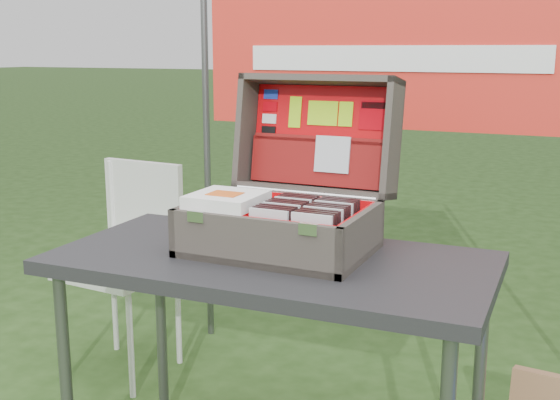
% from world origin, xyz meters
% --- Properties ---
extents(table, '(1.24, 0.65, 0.77)m').
position_xyz_m(table, '(-0.04, 0.08, 0.38)').
color(table, '#2D2D2F').
rests_on(table, ground).
extents(table_top, '(1.24, 0.65, 0.04)m').
position_xyz_m(table_top, '(-0.04, 0.08, 0.75)').
color(table_top, '#2D2D2F').
rests_on(table_top, ground).
extents(table_leg_fl, '(0.04, 0.04, 0.73)m').
position_xyz_m(table_leg_fl, '(-0.60, -0.17, 0.36)').
color(table_leg_fl, '#59595B').
rests_on(table_leg_fl, ground).
extents(table_leg_bl, '(0.04, 0.04, 0.73)m').
position_xyz_m(table_leg_bl, '(-0.60, 0.33, 0.36)').
color(table_leg_bl, '#59595B').
rests_on(table_leg_bl, ground).
extents(table_leg_br, '(0.04, 0.04, 0.73)m').
position_xyz_m(table_leg_br, '(0.51, 0.33, 0.36)').
color(table_leg_br, '#59595B').
rests_on(table_leg_br, ground).
extents(suitcase, '(0.51, 0.52, 0.48)m').
position_xyz_m(suitcase, '(-0.04, 0.19, 1.01)').
color(suitcase, '#5D5349').
rests_on(suitcase, table).
extents(suitcase_base_bottom, '(0.51, 0.36, 0.02)m').
position_xyz_m(suitcase_base_bottom, '(-0.04, 0.13, 0.78)').
color(suitcase_base_bottom, '#5D5349').
rests_on(suitcase_base_bottom, table_top).
extents(suitcase_base_wall_front, '(0.51, 0.02, 0.14)m').
position_xyz_m(suitcase_base_wall_front, '(-0.04, -0.04, 0.83)').
color(suitcase_base_wall_front, '#5D5349').
rests_on(suitcase_base_wall_front, table_top).
extents(suitcase_base_wall_back, '(0.51, 0.02, 0.14)m').
position_xyz_m(suitcase_base_wall_back, '(-0.04, 0.30, 0.83)').
color(suitcase_base_wall_back, '#5D5349').
rests_on(suitcase_base_wall_back, table_top).
extents(suitcase_base_wall_left, '(0.02, 0.36, 0.14)m').
position_xyz_m(suitcase_base_wall_left, '(-0.29, 0.13, 0.83)').
color(suitcase_base_wall_left, '#5D5349').
rests_on(suitcase_base_wall_left, table_top).
extents(suitcase_base_wall_right, '(0.02, 0.36, 0.14)m').
position_xyz_m(suitcase_base_wall_right, '(0.20, 0.13, 0.83)').
color(suitcase_base_wall_right, '#5D5349').
rests_on(suitcase_base_wall_right, table_top).
extents(suitcase_liner_floor, '(0.47, 0.32, 0.01)m').
position_xyz_m(suitcase_liner_floor, '(-0.04, 0.13, 0.79)').
color(suitcase_liner_floor, red).
rests_on(suitcase_liner_floor, suitcase_base_bottom).
extents(suitcase_latch_left, '(0.05, 0.01, 0.03)m').
position_xyz_m(suitcase_latch_left, '(-0.20, -0.05, 0.89)').
color(suitcase_latch_left, silver).
rests_on(suitcase_latch_left, suitcase_base_wall_front).
extents(suitcase_latch_right, '(0.05, 0.01, 0.03)m').
position_xyz_m(suitcase_latch_right, '(0.12, -0.05, 0.89)').
color(suitcase_latch_right, silver).
rests_on(suitcase_latch_right, suitcase_base_wall_front).
extents(suitcase_hinge, '(0.46, 0.02, 0.02)m').
position_xyz_m(suitcase_hinge, '(-0.04, 0.31, 0.90)').
color(suitcase_hinge, silver).
rests_on(suitcase_hinge, suitcase_base_wall_back).
extents(suitcase_lid_back, '(0.51, 0.08, 0.36)m').
position_xyz_m(suitcase_lid_back, '(-0.04, 0.47, 1.06)').
color(suitcase_lid_back, '#5D5349').
rests_on(suitcase_lid_back, suitcase_base_wall_back).
extents(suitcase_lid_rim_far, '(0.51, 0.14, 0.04)m').
position_xyz_m(suitcase_lid_rim_far, '(-0.04, 0.44, 1.24)').
color(suitcase_lid_rim_far, '#5D5349').
rests_on(suitcase_lid_rim_far, suitcase_lid_back).
extents(suitcase_lid_rim_near, '(0.51, 0.14, 0.04)m').
position_xyz_m(suitcase_lid_rim_near, '(-0.04, 0.38, 0.90)').
color(suitcase_lid_rim_near, '#5D5349').
rests_on(suitcase_lid_rim_near, suitcase_lid_back).
extents(suitcase_lid_rim_left, '(0.02, 0.20, 0.38)m').
position_xyz_m(suitcase_lid_rim_left, '(-0.29, 0.41, 1.07)').
color(suitcase_lid_rim_left, '#5D5349').
rests_on(suitcase_lid_rim_left, suitcase_lid_back).
extents(suitcase_lid_rim_right, '(0.02, 0.20, 0.38)m').
position_xyz_m(suitcase_lid_rim_right, '(0.20, 0.41, 1.07)').
color(suitcase_lid_rim_right, '#5D5349').
rests_on(suitcase_lid_rim_right, suitcase_lid_back).
extents(suitcase_lid_liner, '(0.47, 0.06, 0.32)m').
position_xyz_m(suitcase_lid_liner, '(-0.04, 0.45, 1.06)').
color(suitcase_lid_liner, red).
rests_on(suitcase_lid_liner, suitcase_lid_back).
extents(suitcase_liner_wall_front, '(0.47, 0.01, 0.12)m').
position_xyz_m(suitcase_liner_wall_front, '(-0.04, -0.03, 0.84)').
color(suitcase_liner_wall_front, red).
rests_on(suitcase_liner_wall_front, suitcase_base_bottom).
extents(suitcase_liner_wall_back, '(0.47, 0.01, 0.12)m').
position_xyz_m(suitcase_liner_wall_back, '(-0.04, 0.29, 0.84)').
color(suitcase_liner_wall_back, red).
rests_on(suitcase_liner_wall_back, suitcase_base_bottom).
extents(suitcase_liner_wall_left, '(0.01, 0.32, 0.12)m').
position_xyz_m(suitcase_liner_wall_left, '(-0.27, 0.13, 0.84)').
color(suitcase_liner_wall_left, red).
rests_on(suitcase_liner_wall_left, suitcase_base_bottom).
extents(suitcase_liner_wall_right, '(0.01, 0.32, 0.12)m').
position_xyz_m(suitcase_liner_wall_right, '(0.19, 0.13, 0.84)').
color(suitcase_liner_wall_right, red).
rests_on(suitcase_liner_wall_right, suitcase_base_bottom).
extents(suitcase_lid_pocket, '(0.45, 0.06, 0.15)m').
position_xyz_m(suitcase_lid_pocket, '(-0.04, 0.42, 0.98)').
color(suitcase_lid_pocket, maroon).
rests_on(suitcase_lid_pocket, suitcase_lid_liner).
extents(suitcase_pocket_edge, '(0.44, 0.02, 0.02)m').
position_xyz_m(suitcase_pocket_edge, '(-0.04, 0.43, 1.06)').
color(suitcase_pocket_edge, maroon).
rests_on(suitcase_pocket_edge, suitcase_lid_pocket).
extents(suitcase_pocket_cd, '(0.11, 0.03, 0.11)m').
position_xyz_m(suitcase_pocket_cd, '(0.01, 0.41, 1.01)').
color(suitcase_pocket_cd, silver).
rests_on(suitcase_pocket_cd, suitcase_lid_pocket).
extents(lid_sticker_cc_a, '(0.05, 0.01, 0.03)m').
position_xyz_m(lid_sticker_cc_a, '(-0.23, 0.47, 1.19)').
color(lid_sticker_cc_a, '#1933B2').
rests_on(lid_sticker_cc_a, suitcase_lid_liner).
extents(lid_sticker_cc_b, '(0.05, 0.01, 0.03)m').
position_xyz_m(lid_sticker_cc_b, '(-0.23, 0.46, 1.15)').
color(lid_sticker_cc_b, '#C6000B').
rests_on(lid_sticker_cc_b, suitcase_lid_liner).
extents(lid_sticker_cc_c, '(0.05, 0.01, 0.03)m').
position_xyz_m(lid_sticker_cc_c, '(-0.23, 0.45, 1.11)').
color(lid_sticker_cc_c, white).
rests_on(lid_sticker_cc_c, suitcase_lid_liner).
extents(lid_sticker_cc_d, '(0.05, 0.01, 0.03)m').
position_xyz_m(lid_sticker_cc_d, '(-0.23, 0.45, 1.07)').
color(lid_sticker_cc_d, black).
rests_on(lid_sticker_cc_d, suitcase_lid_liner).
extents(lid_card_neon_tall, '(0.04, 0.02, 0.10)m').
position_xyz_m(lid_card_neon_tall, '(-0.14, 0.46, 1.14)').
color(lid_card_neon_tall, '#A8E716').
rests_on(lid_card_neon_tall, suitcase_lid_liner).
extents(lid_card_neon_main, '(0.10, 0.02, 0.08)m').
position_xyz_m(lid_card_neon_main, '(-0.04, 0.46, 1.14)').
color(lid_card_neon_main, '#A8E716').
rests_on(lid_card_neon_main, suitcase_lid_liner).
extents(lid_card_neon_small, '(0.05, 0.02, 0.08)m').
position_xyz_m(lid_card_neon_small, '(0.04, 0.46, 1.14)').
color(lid_card_neon_small, '#A8E716').
rests_on(lid_card_neon_small, suitcase_lid_liner).
extents(lid_sticker_band, '(0.09, 0.02, 0.09)m').
position_xyz_m(lid_sticker_band, '(0.13, 0.46, 1.14)').
color(lid_sticker_band, '#C6000B').
rests_on(lid_sticker_band, suitcase_lid_liner).
extents(lid_sticker_band_bar, '(0.08, 0.01, 0.02)m').
position_xyz_m(lid_sticker_band_bar, '(0.13, 0.46, 1.17)').
color(lid_sticker_band_bar, black).
rests_on(lid_sticker_band_bar, suitcase_lid_liner).
extents(cd_left_0, '(0.11, 0.01, 0.13)m').
position_xyz_m(cd_left_0, '(-0.01, -0.01, 0.86)').
color(cd_left_0, silver).
rests_on(cd_left_0, suitcase_liner_floor).
extents(cd_left_1, '(0.11, 0.01, 0.13)m').
position_xyz_m(cd_left_1, '(-0.01, 0.01, 0.86)').
color(cd_left_1, black).
rests_on(cd_left_1, suitcase_liner_floor).
extents(cd_left_2, '(0.11, 0.01, 0.13)m').
position_xyz_m(cd_left_2, '(-0.01, 0.03, 0.86)').
color(cd_left_2, black).
rests_on(cd_left_2, suitcase_liner_floor).
extents(cd_left_3, '(0.11, 0.01, 0.13)m').
position_xyz_m(cd_left_3, '(-0.01, 0.05, 0.86)').
color(cd_left_3, black).
rests_on(cd_left_3, suitcase_liner_floor).
extents(cd_left_4, '(0.11, 0.01, 0.13)m').
position_xyz_m(cd_left_4, '(-0.01, 0.07, 0.86)').
color(cd_left_4, silver).
rests_on(cd_left_4, suitcase_liner_floor).
extents(cd_left_5, '(0.11, 0.01, 0.13)m').
position_xyz_m(cd_left_5, '(-0.01, 0.09, 0.86)').
color(cd_left_5, black).
rests_on(cd_left_5, suitcase_liner_floor).
extents(cd_left_6, '(0.11, 0.01, 0.13)m').
position_xyz_m(cd_left_6, '(-0.01, 0.11, 0.86)').
color(cd_left_6, black).
rests_on(cd_left_6, suitcase_liner_floor).
extents(cd_left_7, '(0.11, 0.01, 0.13)m').
position_xyz_m(cd_left_7, '(-0.01, 0.13, 0.86)').
color(cd_left_7, black).
rests_on(cd_left_7, suitcase_liner_floor).
extents(cd_left_8, '(0.11, 0.01, 0.13)m').
position_xyz_m(cd_left_8, '(-0.01, 0.15, 0.86)').
color(cd_left_8, silver).
rests_on(cd_left_8, suitcase_liner_floor).
extents(cd_left_9, '(0.11, 0.01, 0.13)m').
position_xyz_m(cd_left_9, '(-0.01, 0.17, 0.86)').
color(cd_left_9, black).
rests_on(cd_left_9, suitcase_liner_floor).
extents(cd_left_10, '(0.11, 0.01, 0.13)m').
position_xyz_m(cd_left_10, '(-0.01, 0.19, 0.86)').
color(cd_left_10, black).
rests_on(cd_left_10, suitcase_liner_floor).
extents(cd_left_11, '(0.11, 0.01, 0.13)m').
position_xyz_m(cd_left_11, '(-0.01, 0.21, 0.86)').
color(cd_left_11, black).
rests_on(cd_left_11, suitcase_liner_floor).
extents(cd_right_0, '(0.11, 0.01, 0.13)m').
position_xyz_m(cd_right_0, '(0.11, -0.01, 0.86)').
color(cd_right_0, silver).
rests_on(cd_right_0, suitcase_liner_floor).
extents(cd_right_1, '(0.11, 0.01, 0.13)m').
position_xyz_m(cd_right_1, '(0.11, 0.01, 0.86)').
color(cd_right_1, black).
rests_on(cd_right_1, suitcase_liner_floor).
extents(cd_right_2, '(0.11, 0.01, 0.13)m').
position_xyz_m(cd_right_2, '(0.11, 0.03, 0.86)').
color(cd_right_2, black).
rests_on(cd_right_2, suitcase_liner_floor).
extents(cd_right_3, '(0.11, 0.01, 0.13)m').
position_xyz_m(cd_right_3, '(0.11, 0.05, 0.86)').
color(cd_right_3, black).
rests_on(cd_right_3, suitcase_liner_floor).
extents(cd_right_4, '(0.11, 0.01, 0.13)m').
position_xyz_m(cd_right_4, '(0.11, 0.07, 0.86)').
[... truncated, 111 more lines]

